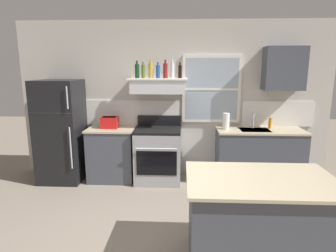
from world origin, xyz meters
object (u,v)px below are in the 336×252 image
bottle_red_label_wine (165,70)px  paper_towel_roll (226,121)px  refrigerator (61,131)px  bottle_blue_liqueur (158,71)px  toaster (110,122)px  kitchen_island (259,222)px  bottle_clear_tall (172,70)px  stove_range (158,154)px  dish_soap_bottle (270,123)px  bottle_olive_oil_square (143,71)px  bottle_champagne_gold_foil (151,70)px  bottle_dark_green_wine (137,71)px  bottle_balsamic_dark (180,71)px

bottle_red_label_wine → paper_towel_roll: size_ratio=1.09×
refrigerator → bottle_blue_liqueur: 1.93m
toaster → bottle_red_label_wine: size_ratio=1.01×
bottle_red_label_wine → paper_towel_roll: 1.30m
paper_towel_roll → kitchen_island: (0.02, -2.13, -0.59)m
bottle_red_label_wine → bottle_clear_tall: (0.11, 0.03, 0.00)m
refrigerator → bottle_blue_liqueur: bottle_blue_liqueur is taller
toaster → stove_range: toaster is taller
dish_soap_bottle → bottle_clear_tall: bearing=-178.9°
bottle_red_label_wine → bottle_clear_tall: size_ratio=0.97×
bottle_olive_oil_square → kitchen_island: bearing=-57.3°
kitchen_island → bottle_clear_tall: bearing=112.6°
bottle_champagne_gold_foil → paper_towel_roll: 1.49m
bottle_dark_green_wine → bottle_clear_tall: bottle_clear_tall is taller
paper_towel_roll → bottle_clear_tall: bearing=175.7°
bottle_clear_tall → toaster: bearing=-176.2°
bottle_dark_green_wine → bottle_olive_oil_square: 0.10m
bottle_balsamic_dark → dish_soap_bottle: bottle_balsamic_dark is taller
bottle_dark_green_wine → bottle_champagne_gold_foil: size_ratio=0.94×
refrigerator → bottle_dark_green_wine: 1.65m
bottle_olive_oil_square → paper_towel_roll: size_ratio=0.96×
bottle_clear_tall → bottle_balsamic_dark: bearing=-0.2°
bottle_dark_green_wine → bottle_balsamic_dark: size_ratio=1.10×
refrigerator → bottle_balsamic_dark: bearing=3.6°
bottle_balsamic_dark → dish_soap_bottle: size_ratio=1.42×
bottle_champagne_gold_foil → bottle_balsamic_dark: bearing=2.8°
bottle_dark_green_wine → bottle_olive_oil_square: size_ratio=1.08×
stove_range → dish_soap_bottle: size_ratio=6.06×
bottle_champagne_gold_foil → dish_soap_bottle: bottle_champagne_gold_foil is taller
stove_range → bottle_red_label_wine: (0.12, 0.08, 1.40)m
bottle_champagne_gold_foil → bottle_red_label_wine: size_ratio=1.01×
refrigerator → bottle_balsamic_dark: 2.24m
bottle_clear_tall → paper_towel_roll: bearing=-4.3°
kitchen_island → bottle_champagne_gold_foil: bearing=120.1°
bottle_blue_liqueur → toaster: bearing=-178.0°
bottle_champagne_gold_foil → bottle_blue_liqueur: bearing=-8.8°
bottle_champagne_gold_foil → bottle_clear_tall: 0.35m
toaster → paper_towel_roll: paper_towel_roll is taller
refrigerator → bottle_champagne_gold_foil: (1.53, 0.10, 1.01)m
bottle_champagne_gold_foil → bottle_red_label_wine: 0.24m
stove_range → bottle_red_label_wine: bottle_red_label_wine is taller
paper_towel_roll → dish_soap_bottle: 0.76m
bottle_olive_oil_square → bottle_balsamic_dark: size_ratio=1.02×
bottle_dark_green_wine → bottle_champagne_gold_foil: 0.23m
stove_range → bottle_olive_oil_square: (-0.24, 0.07, 1.39)m
bottle_blue_liqueur → kitchen_island: (1.15, -2.16, -1.40)m
toaster → dish_soap_bottle: toaster is taller
bottle_champagne_gold_foil → bottle_blue_liqueur: 0.12m
refrigerator → bottle_balsamic_dark: bottle_balsamic_dark is taller
paper_towel_roll → kitchen_island: bearing=-89.5°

